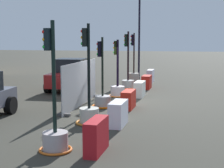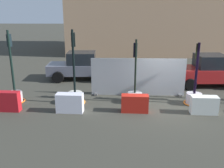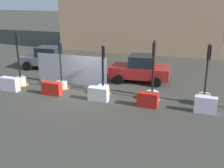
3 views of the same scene
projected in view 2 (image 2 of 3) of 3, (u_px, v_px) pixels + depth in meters
name	position (u px, v px, depth m)	size (l,w,h in m)	color
ground_plane	(166.00, 106.00, 11.58)	(120.00, 120.00, 0.00)	#38372F
traffic_light_0	(15.00, 91.00, 11.90)	(0.89, 0.89, 3.39)	#B4A8AA
traffic_light_1	(75.00, 93.00, 11.73)	(0.95, 0.95, 3.43)	beige
traffic_light_2	(135.00, 94.00, 11.87)	(0.95, 0.95, 2.99)	#ABA7A8
traffic_light_3	(194.00, 95.00, 11.67)	(0.91, 0.91, 2.87)	silver
construction_barrier_0	(7.00, 101.00, 10.87)	(1.15, 0.40, 0.89)	#B4161E
construction_barrier_1	(70.00, 103.00, 10.76)	(1.16, 0.50, 0.83)	white
construction_barrier_2	(135.00, 103.00, 10.79)	(1.17, 0.48, 0.76)	red
construction_barrier_3	(204.00, 105.00, 10.62)	(1.14, 0.48, 0.77)	white
car_grey_saloon	(80.00, 66.00, 15.67)	(3.92, 2.13, 1.71)	slate
car_red_compact	(208.00, 71.00, 14.42)	(3.97, 2.29, 1.78)	#A51D1E
site_fence_panel	(138.00, 78.00, 12.70)	(4.76, 0.50, 1.92)	#989DA2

